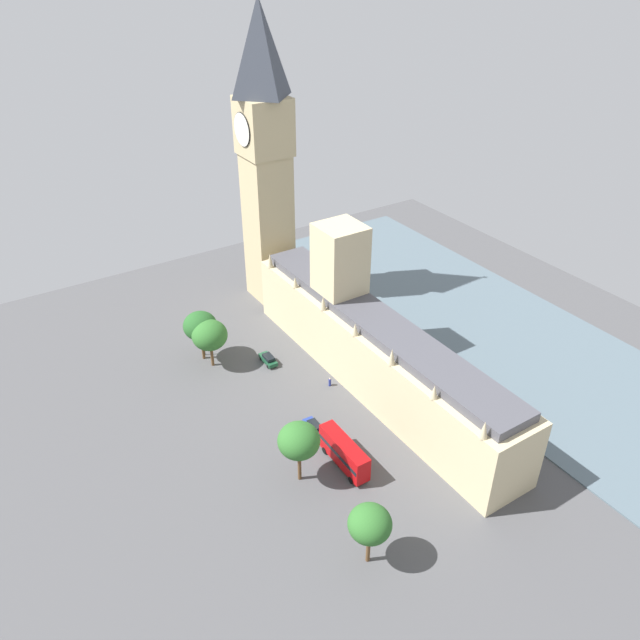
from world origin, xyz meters
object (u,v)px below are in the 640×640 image
car_blue_far_end (314,427)px  plane_tree_leading (370,524)px  double_decker_bus_near_tower (344,452)px  street_lamp_midblock (203,335)px  parliament_building (371,344)px  plane_tree_under_trees (210,335)px  car_dark_green_trailing (268,359)px  pedestrian_opposite_hall (330,382)px  clock_tower (265,156)px  plane_tree_by_river_gate (299,441)px  plane_tree_kerbside (200,326)px

car_blue_far_end → plane_tree_leading: (7.27, 24.75, 6.19)m
double_decker_bus_near_tower → street_lamp_midblock: (6.22, -38.81, 2.09)m
parliament_building → plane_tree_under_trees: (22.50, -19.53, -1.03)m
parliament_building → plane_tree_under_trees: parliament_building is taller
car_dark_green_trailing → car_blue_far_end: (2.80, 20.85, -0.00)m
double_decker_bus_near_tower → pedestrian_opposite_hall: (-9.02, -17.59, -1.88)m
pedestrian_opposite_hall → plane_tree_under_trees: plane_tree_under_trees is taller
car_dark_green_trailing → plane_tree_under_trees: size_ratio=0.49×
clock_tower → pedestrian_opposite_hall: bearing=78.1°
clock_tower → street_lamp_midblock: bearing=32.2°
car_blue_far_end → plane_tree_by_river_gate: bearing=-130.4°
pedestrian_opposite_hall → plane_tree_kerbside: 26.63m
clock_tower → plane_tree_under_trees: (22.81, 18.23, -25.14)m
street_lamp_midblock → plane_tree_under_trees: bearing=88.8°
plane_tree_kerbside → plane_tree_by_river_gate: plane_tree_by_river_gate is taller
parliament_building → car_blue_far_end: (16.05, 6.46, -6.97)m
clock_tower → plane_tree_under_trees: size_ratio=6.38×
car_dark_green_trailing → street_lamp_midblock: (9.17, -9.04, 3.84)m
parliament_building → plane_tree_kerbside: parliament_building is taller
plane_tree_by_river_gate → street_lamp_midblock: bearing=-91.6°
parliament_building → plane_tree_leading: 38.97m
double_decker_bus_near_tower → plane_tree_by_river_gate: size_ratio=1.01×
clock_tower → pedestrian_opposite_hall: size_ratio=36.58×
car_blue_far_end → plane_tree_kerbside: 30.54m
parliament_building → car_blue_far_end: bearing=21.9°
car_dark_green_trailing → plane_tree_leading: bearing=-100.8°
parliament_building → plane_tree_leading: parliament_building is taller
plane_tree_kerbside → clock_tower: bearing=-146.9°
clock_tower → plane_tree_by_river_gate: size_ratio=5.93×
plane_tree_by_river_gate → pedestrian_opposite_hall: bearing=-134.8°
car_dark_green_trailing → pedestrian_opposite_hall: car_dark_green_trailing is taller
plane_tree_leading → plane_tree_under_trees: 50.75m
clock_tower → car_dark_green_trailing: size_ratio=13.05×
car_dark_green_trailing → pedestrian_opposite_hall: 13.61m
double_decker_bus_near_tower → street_lamp_midblock: street_lamp_midblock is taller
parliament_building → pedestrian_opposite_hall: (7.18, -2.21, -7.10)m
plane_tree_by_river_gate → street_lamp_midblock: size_ratio=1.52×
car_blue_far_end → pedestrian_opposite_hall: car_blue_far_end is taller
plane_tree_under_trees → clock_tower: bearing=-141.4°
parliament_building → street_lamp_midblock: (22.42, -23.43, -3.13)m
car_blue_far_end → plane_tree_by_river_gate: plane_tree_by_river_gate is taller
car_blue_far_end → car_dark_green_trailing: bearing=85.8°
parliament_building → car_dark_green_trailing: 20.77m
parliament_building → double_decker_bus_near_tower: size_ratio=6.24×
double_decker_bus_near_tower → plane_tree_leading: 17.92m
double_decker_bus_near_tower → plane_tree_by_river_gate: (7.25, -1.20, 5.06)m
car_dark_green_trailing → street_lamp_midblock: street_lamp_midblock is taller
car_dark_green_trailing → car_blue_far_end: bearing=-96.0°
plane_tree_leading → parliament_building: bearing=-126.8°
car_dark_green_trailing → car_blue_far_end: size_ratio=0.99×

